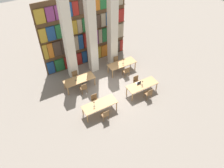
{
  "coord_description": "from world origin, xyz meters",
  "views": [
    {
      "loc": [
        -5.48,
        -9.68,
        10.84
      ],
      "look_at": [
        0.0,
        -0.14,
        0.68
      ],
      "focal_mm": 35.0,
      "sensor_mm": 36.0,
      "label": 1
    }
  ],
  "objects_px": {
    "laptop": "(138,83)",
    "reading_table_0": "(100,105)",
    "reading_table_3": "(122,64)",
    "chair_5": "(76,76)",
    "desk_lamp_1": "(142,82)",
    "chair_3": "(137,81)",
    "chair_7": "(117,61)",
    "desk_lamp_0": "(94,103)",
    "chair_1": "(95,100)",
    "chair_4": "(84,88)",
    "chair_2": "(149,93)",
    "chair_6": "(126,71)",
    "reading_table_1": "(142,85)",
    "chair_0": "(105,115)",
    "desk_lamp_2": "(75,78)",
    "pillar_left": "(69,42)",
    "reading_table_2": "(79,80)",
    "pillar_right": "(113,29)",
    "pillar_center": "(92,35)",
    "desk_lamp_3": "(123,60)"
  },
  "relations": [
    {
      "from": "chair_0",
      "to": "reading_table_1",
      "type": "bearing_deg",
      "value": 14.38
    },
    {
      "from": "desk_lamp_0",
      "to": "chair_4",
      "type": "relative_size",
      "value": 0.5
    },
    {
      "from": "chair_6",
      "to": "desk_lamp_0",
      "type": "bearing_deg",
      "value": -150.0
    },
    {
      "from": "reading_table_0",
      "to": "desk_lamp_0",
      "type": "relative_size",
      "value": 4.91
    },
    {
      "from": "pillar_center",
      "to": "desk_lamp_3",
      "type": "xyz_separation_m",
      "value": [
        1.85,
        -1.35,
        -1.91
      ]
    },
    {
      "from": "laptop",
      "to": "desk_lamp_1",
      "type": "bearing_deg",
      "value": 113.7
    },
    {
      "from": "chair_0",
      "to": "chair_5",
      "type": "height_order",
      "value": "same"
    },
    {
      "from": "reading_table_3",
      "to": "chair_6",
      "type": "distance_m",
      "value": 0.73
    },
    {
      "from": "reading_table_0",
      "to": "reading_table_1",
      "type": "xyz_separation_m",
      "value": [
        3.35,
        0.15,
        0.0
      ]
    },
    {
      "from": "chair_0",
      "to": "chair_6",
      "type": "bearing_deg",
      "value": 40.59
    },
    {
      "from": "pillar_right",
      "to": "reading_table_0",
      "type": "distance_m",
      "value": 5.82
    },
    {
      "from": "pillar_left",
      "to": "chair_5",
      "type": "bearing_deg",
      "value": -97.83
    },
    {
      "from": "chair_6",
      "to": "desk_lamp_2",
      "type": "bearing_deg",
      "value": 170.49
    },
    {
      "from": "reading_table_0",
      "to": "reading_table_3",
      "type": "distance_m",
      "value": 4.45
    },
    {
      "from": "desk_lamp_0",
      "to": "reading_table_3",
      "type": "xyz_separation_m",
      "value": [
        3.76,
        2.85,
        -0.38
      ]
    },
    {
      "from": "desk_lamp_0",
      "to": "chair_4",
      "type": "distance_m",
      "value": 2.17
    },
    {
      "from": "chair_2",
      "to": "reading_table_3",
      "type": "height_order",
      "value": "chair_2"
    },
    {
      "from": "chair_4",
      "to": "desk_lamp_1",
      "type": "bearing_deg",
      "value": -29.89
    },
    {
      "from": "chair_0",
      "to": "desk_lamp_2",
      "type": "distance_m",
      "value": 3.56
    },
    {
      "from": "reading_table_3",
      "to": "chair_1",
      "type": "bearing_deg",
      "value": -147.52
    },
    {
      "from": "reading_table_3",
      "to": "desk_lamp_0",
      "type": "bearing_deg",
      "value": -142.82
    },
    {
      "from": "reading_table_2",
      "to": "reading_table_3",
      "type": "distance_m",
      "value": 3.55
    },
    {
      "from": "reading_table_3",
      "to": "chair_5",
      "type": "bearing_deg",
      "value": 169.73
    },
    {
      "from": "reading_table_0",
      "to": "chair_3",
      "type": "relative_size",
      "value": 2.47
    },
    {
      "from": "chair_1",
      "to": "chair_7",
      "type": "relative_size",
      "value": 1.0
    },
    {
      "from": "chair_4",
      "to": "reading_table_3",
      "type": "bearing_deg",
      "value": 12.22
    },
    {
      "from": "chair_6",
      "to": "chair_1",
      "type": "bearing_deg",
      "value": -156.57
    },
    {
      "from": "laptop",
      "to": "reading_table_0",
      "type": "bearing_deg",
      "value": 6.77
    },
    {
      "from": "pillar_center",
      "to": "chair_6",
      "type": "relative_size",
      "value": 6.73
    },
    {
      "from": "reading_table_2",
      "to": "chair_4",
      "type": "relative_size",
      "value": 2.47
    },
    {
      "from": "chair_5",
      "to": "desk_lamp_3",
      "type": "bearing_deg",
      "value": 169.22
    },
    {
      "from": "pillar_left",
      "to": "reading_table_3",
      "type": "relative_size",
      "value": 2.73
    },
    {
      "from": "reading_table_3",
      "to": "chair_0",
      "type": "bearing_deg",
      "value": -133.48
    },
    {
      "from": "chair_5",
      "to": "chair_7",
      "type": "xyz_separation_m",
      "value": [
        3.51,
        0.06,
        0.0
      ]
    },
    {
      "from": "chair_1",
      "to": "reading_table_1",
      "type": "distance_m",
      "value": 3.39
    },
    {
      "from": "pillar_center",
      "to": "chair_5",
      "type": "xyz_separation_m",
      "value": [
        -1.79,
        -0.65,
        -2.51
      ]
    },
    {
      "from": "desk_lamp_0",
      "to": "chair_5",
      "type": "bearing_deg",
      "value": 86.65
    },
    {
      "from": "laptop",
      "to": "chair_7",
      "type": "xyz_separation_m",
      "value": [
        0.17,
        3.2,
        -0.3
      ]
    },
    {
      "from": "desk_lamp_0",
      "to": "chair_1",
      "type": "bearing_deg",
      "value": 61.73
    },
    {
      "from": "chair_5",
      "to": "desk_lamp_2",
      "type": "distance_m",
      "value": 0.93
    },
    {
      "from": "chair_3",
      "to": "chair_6",
      "type": "relative_size",
      "value": 1.0
    },
    {
      "from": "reading_table_0",
      "to": "chair_2",
      "type": "height_order",
      "value": "chair_2"
    },
    {
      "from": "chair_1",
      "to": "reading_table_2",
      "type": "height_order",
      "value": "chair_1"
    },
    {
      "from": "chair_0",
      "to": "chair_7",
      "type": "distance_m",
      "value": 5.43
    },
    {
      "from": "pillar_left",
      "to": "chair_3",
      "type": "bearing_deg",
      "value": -43.74
    },
    {
      "from": "reading_table_0",
      "to": "desk_lamp_1",
      "type": "xyz_separation_m",
      "value": [
        3.3,
        0.11,
        0.35
      ]
    },
    {
      "from": "chair_3",
      "to": "reading_table_0",
      "type": "bearing_deg",
      "value": 14.18
    },
    {
      "from": "desk_lamp_1",
      "to": "desk_lamp_2",
      "type": "relative_size",
      "value": 1.03
    },
    {
      "from": "pillar_left",
      "to": "laptop",
      "type": "xyz_separation_m",
      "value": [
        3.25,
        -3.79,
        -2.21
      ]
    },
    {
      "from": "chair_5",
      "to": "chair_7",
      "type": "relative_size",
      "value": 1.0
    }
  ]
}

